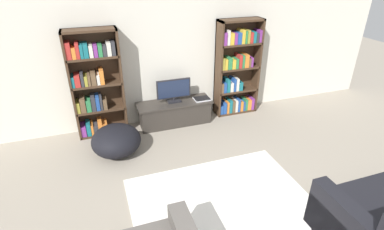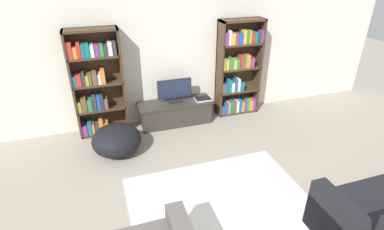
% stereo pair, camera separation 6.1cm
% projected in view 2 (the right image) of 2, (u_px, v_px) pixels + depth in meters
% --- Properties ---
extents(wall_back, '(8.80, 0.06, 2.60)m').
position_uv_depth(wall_back, '(167.00, 51.00, 5.24)').
color(wall_back, silver).
rests_on(wall_back, ground_plane).
extents(bookshelf_left, '(0.82, 0.30, 1.80)m').
position_uv_depth(bookshelf_left, '(96.00, 84.00, 4.92)').
color(bookshelf_left, '#422D1E').
rests_on(bookshelf_left, ground_plane).
extents(bookshelf_right, '(0.82, 0.30, 1.80)m').
position_uv_depth(bookshelf_right, '(237.00, 70.00, 5.64)').
color(bookshelf_right, '#422D1E').
rests_on(bookshelf_right, ground_plane).
extents(tv_stand, '(1.35, 0.45, 0.43)m').
position_uv_depth(tv_stand, '(176.00, 112.00, 5.51)').
color(tv_stand, '#332D28').
rests_on(tv_stand, ground_plane).
extents(television, '(0.62, 0.16, 0.43)m').
position_uv_depth(television, '(175.00, 90.00, 5.33)').
color(television, black).
rests_on(television, tv_stand).
extents(laptop, '(0.29, 0.22, 0.03)m').
position_uv_depth(laptop, '(203.00, 99.00, 5.50)').
color(laptop, silver).
rests_on(laptop, tv_stand).
extents(area_rug, '(2.24, 1.55, 0.02)m').
position_uv_depth(area_rug, '(219.00, 200.00, 3.81)').
color(area_rug, white).
rests_on(area_rug, ground_plane).
extents(beanbag_ottoman, '(0.76, 0.76, 0.47)m').
position_uv_depth(beanbag_ottoman, '(117.00, 140.00, 4.65)').
color(beanbag_ottoman, black).
rests_on(beanbag_ottoman, ground_plane).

